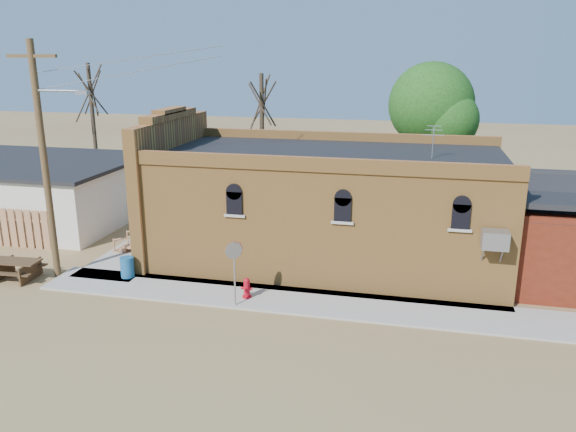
% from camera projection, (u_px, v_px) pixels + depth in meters
% --- Properties ---
extents(ground, '(120.00, 120.00, 0.00)m').
position_uv_depth(ground, '(246.00, 308.00, 19.41)').
color(ground, brown).
rests_on(ground, ground).
extents(sidewalk_south, '(19.00, 2.20, 0.08)m').
position_uv_depth(sidewalk_south, '(294.00, 300.00, 19.92)').
color(sidewalk_south, '#9E9991').
rests_on(sidewalk_south, ground).
extents(sidewalk_west, '(2.60, 10.00, 0.08)m').
position_uv_depth(sidewalk_west, '(156.00, 240.00, 26.38)').
color(sidewalk_west, '#9E9991').
rests_on(sidewalk_west, ground).
extents(brick_bar, '(16.40, 7.97, 6.30)m').
position_uv_depth(brick_bar, '(321.00, 206.00, 23.56)').
color(brick_bar, '#BF7F3A').
rests_on(brick_bar, ground).
extents(red_shed, '(5.40, 6.40, 4.30)m').
position_uv_depth(red_shed, '(575.00, 222.00, 21.45)').
color(red_shed, '#511B0D').
rests_on(red_shed, ground).
extents(wood_fence, '(5.20, 0.10, 1.80)m').
position_uv_depth(wood_fence, '(1.00, 227.00, 25.49)').
color(wood_fence, '#9D7147').
rests_on(wood_fence, ground).
extents(utility_pole, '(3.12, 0.26, 9.00)m').
position_uv_depth(utility_pole, '(45.00, 157.00, 20.98)').
color(utility_pole, '#49381D').
rests_on(utility_pole, ground).
extents(tree_bare_near, '(2.80, 2.80, 7.65)m').
position_uv_depth(tree_bare_near, '(262.00, 102.00, 30.59)').
color(tree_bare_near, '#3E3523').
rests_on(tree_bare_near, ground).
extents(tree_bare_far, '(2.80, 2.80, 8.16)m').
position_uv_depth(tree_bare_far, '(90.00, 91.00, 33.80)').
color(tree_bare_far, '#3E3523').
rests_on(tree_bare_far, ground).
extents(tree_leafy, '(4.40, 4.40, 8.15)m').
position_uv_depth(tree_leafy, '(431.00, 105.00, 29.13)').
color(tree_leafy, '#3E3523').
rests_on(tree_leafy, ground).
extents(fire_hydrant, '(0.42, 0.39, 0.74)m').
position_uv_depth(fire_hydrant, '(247.00, 288.00, 19.98)').
color(fire_hydrant, '#B00A19').
rests_on(fire_hydrant, sidewalk_south).
extents(stop_sign, '(0.50, 0.46, 2.32)m').
position_uv_depth(stop_sign, '(234.00, 257.00, 18.99)').
color(stop_sign, gray).
rests_on(stop_sign, sidewalk_south).
extents(trash_barrel, '(0.64, 0.64, 0.81)m').
position_uv_depth(trash_barrel, '(127.00, 267.00, 21.83)').
color(trash_barrel, '#1A5586').
rests_on(trash_barrel, sidewalk_west).
extents(picnic_table, '(1.93, 1.52, 0.77)m').
position_uv_depth(picnic_table, '(16.00, 267.00, 21.80)').
color(picnic_table, '#46301C').
rests_on(picnic_table, ground).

